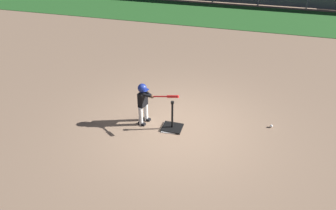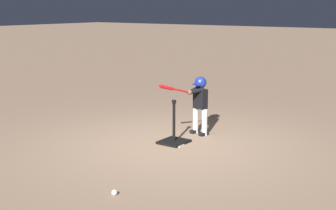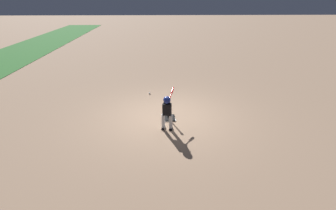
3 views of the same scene
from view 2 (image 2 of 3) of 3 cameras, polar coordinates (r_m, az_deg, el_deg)
name	(u,v)px [view 2 (image 2 of 3)]	position (r m, az deg, el deg)	size (l,w,h in m)	color
ground_plane	(172,146)	(7.88, 0.47, -5.05)	(90.00, 90.00, 0.00)	#93755B
home_plate	(174,142)	(8.09, 0.74, -4.53)	(0.44, 0.44, 0.02)	white
batting_tee	(174,138)	(8.04, 0.72, -3.99)	(0.47, 0.43, 0.75)	black
batter_child	(199,98)	(8.46, 3.75, 0.82)	(1.06, 0.43, 1.07)	silver
baseball	(114,192)	(5.94, -6.56, -10.55)	(0.07, 0.07, 0.07)	white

